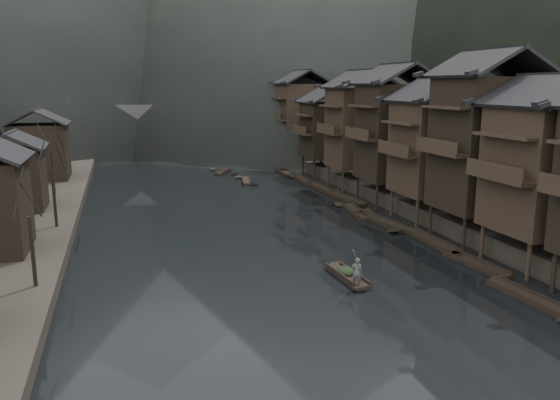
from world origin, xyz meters
name	(u,v)px	position (x,y,z in m)	size (l,w,h in m)	color
water	(305,284)	(0.00, 0.00, 0.00)	(300.00, 300.00, 0.00)	black
right_bank	(439,164)	(35.00, 40.00, 0.90)	(40.00, 200.00, 1.80)	#2D2823
stilt_houses	(404,121)	(17.28, 19.24, 8.87)	(9.00, 67.60, 15.56)	black
left_houses	(5,166)	(-20.50, 20.12, 5.66)	(8.10, 53.20, 8.73)	black
bare_trees	(36,174)	(-17.00, 12.17, 6.03)	(3.44, 44.65, 6.88)	black
moored_sampans	(328,193)	(11.99, 26.88, 0.20)	(3.49, 74.68, 0.47)	black
midriver_boats	(205,164)	(1.79, 53.95, 0.20)	(7.91, 37.51, 0.45)	black
stone_bridge	(180,125)	(0.00, 72.00, 5.11)	(40.00, 6.00, 9.00)	#4C4C4F
hero_sampan	(347,276)	(3.01, 0.18, 0.20)	(1.37, 5.14, 0.44)	black
cargo_heap	(346,267)	(3.02, 0.41, 0.77)	(1.12, 1.47, 0.67)	black
boatman	(357,268)	(2.89, -1.60, 1.35)	(0.66, 0.44, 1.82)	#535355
bamboo_pole	(361,229)	(3.09, -1.60, 3.85)	(0.06, 0.06, 4.05)	#8C7A51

